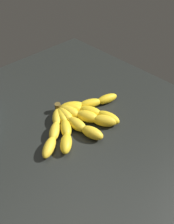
% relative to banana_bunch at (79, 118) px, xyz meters
% --- Properties ---
extents(ground_plane, '(0.93, 0.77, 0.04)m').
position_rel_banana_bunch_xyz_m(ground_plane, '(0.02, -0.02, -0.04)').
color(ground_plane, black).
extents(banana_bunch, '(0.21, 0.35, 0.04)m').
position_rel_banana_bunch_xyz_m(banana_bunch, '(0.00, 0.00, 0.00)').
color(banana_bunch, yellow).
rests_on(banana_bunch, ground_plane).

